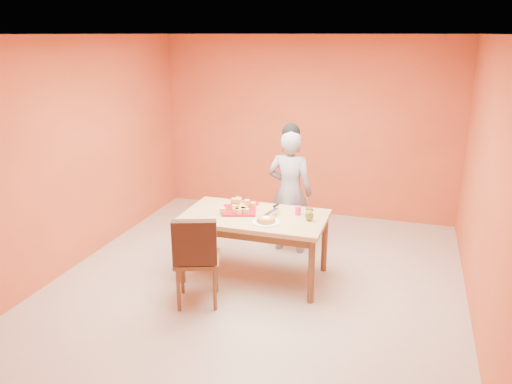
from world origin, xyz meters
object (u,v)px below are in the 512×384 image
(person, at_px, (290,192))
(pastry_platter, at_px, (239,210))
(sponge_cake, at_px, (266,220))
(checker_tin, at_px, (309,209))
(magenta_glass, at_px, (298,211))
(dining_table, at_px, (255,223))
(red_dinner_plate, at_px, (250,203))
(egg_ornament, at_px, (309,215))
(dining_chair, at_px, (196,258))

(person, height_order, pastry_platter, person)
(sponge_cake, bearing_deg, person, 89.65)
(checker_tin, bearing_deg, magenta_glass, -117.04)
(pastry_platter, relative_size, magenta_glass, 3.86)
(person, height_order, sponge_cake, person)
(magenta_glass, bearing_deg, pastry_platter, -171.84)
(dining_table, relative_size, checker_tin, 18.14)
(red_dinner_plate, bearing_deg, magenta_glass, -16.55)
(person, xyz_separation_m, egg_ornament, (0.42, -0.84, 0.03))
(dining_chair, bearing_deg, magenta_glass, 26.82)
(dining_chair, height_order, sponge_cake, dining_chair)
(dining_table, bearing_deg, egg_ornament, 1.21)
(dining_table, bearing_deg, dining_chair, -117.66)
(dining_table, xyz_separation_m, magenta_glass, (0.46, 0.16, 0.14))
(dining_table, bearing_deg, pastry_platter, 162.10)
(egg_ornament, height_order, magenta_glass, egg_ornament)
(person, bearing_deg, sponge_cake, 91.83)
(sponge_cake, xyz_separation_m, egg_ornament, (0.43, 0.20, 0.03))
(dining_table, distance_m, dining_chair, 0.86)
(dining_chair, height_order, checker_tin, dining_chair)
(person, height_order, red_dinner_plate, person)
(egg_ornament, distance_m, magenta_glass, 0.22)
(person, xyz_separation_m, checker_tin, (0.36, -0.51, -0.02))
(dining_chair, bearing_deg, person, 49.89)
(egg_ornament, bearing_deg, pastry_platter, 170.89)
(sponge_cake, height_order, checker_tin, sponge_cake)
(dining_table, distance_m, sponge_cake, 0.30)
(red_dinner_plate, height_order, sponge_cake, sponge_cake)
(red_dinner_plate, bearing_deg, dining_table, -63.77)
(person, xyz_separation_m, pastry_platter, (-0.40, -0.79, -0.02))
(person, height_order, magenta_glass, person)
(dining_table, xyz_separation_m, person, (0.20, 0.85, 0.13))
(magenta_glass, distance_m, checker_tin, 0.21)
(magenta_glass, bearing_deg, sponge_cake, -128.00)
(person, bearing_deg, egg_ornament, 118.97)
(dining_table, bearing_deg, sponge_cake, -44.79)
(dining_chair, height_order, red_dinner_plate, dining_chair)
(egg_ornament, bearing_deg, dining_chair, -148.51)
(red_dinner_plate, bearing_deg, checker_tin, -0.41)
(red_dinner_plate, height_order, egg_ornament, egg_ornament)
(magenta_glass, bearing_deg, egg_ornament, -43.23)
(dining_table, bearing_deg, magenta_glass, 19.27)
(dining_chair, distance_m, sponge_cake, 0.85)
(dining_chair, distance_m, magenta_glass, 1.28)
(dining_chair, distance_m, pastry_platter, 0.87)
(dining_chair, bearing_deg, dining_table, 42.37)
(dining_chair, xyz_separation_m, checker_tin, (0.95, 1.09, 0.26))
(pastry_platter, distance_m, checker_tin, 0.81)
(sponge_cake, xyz_separation_m, checker_tin, (0.37, 0.53, -0.02))
(dining_table, height_order, egg_ornament, egg_ornament)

